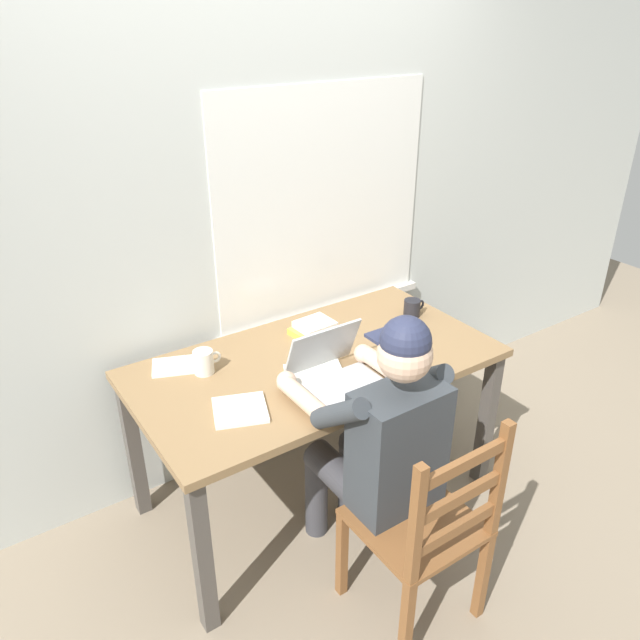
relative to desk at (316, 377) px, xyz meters
The scene contains 13 objects.
ground_plane 0.67m from the desk, ahead, with size 8.00×8.00×0.00m, color gray.
back_wall 0.80m from the desk, 89.16° to the left, with size 6.00×0.08×2.60m.
desk is the anchor object (origin of this frame).
seated_person 0.49m from the desk, 94.69° to the right, with size 0.50×0.60×1.22m.
wooden_chair 0.80m from the desk, 93.00° to the right, with size 0.42×0.42×0.92m.
laptop 0.24m from the desk, 99.42° to the right, with size 0.33×0.31×0.22m.
computer_mouse 0.34m from the desk, 51.47° to the right, with size 0.06×0.10×0.03m, color #ADAFB2.
coffee_mug_white 0.49m from the desk, 158.11° to the left, with size 0.12×0.08×0.10m.
coffee_mug_dark 0.65m from the desk, ahead, with size 0.12×0.08×0.09m.
book_stack_main 0.27m from the desk, 59.64° to the left, with size 0.20×0.16×0.06m.
paper_pile_near_laptop 0.16m from the desk, 125.85° to the right, with size 0.24×0.18×0.02m, color silver.
paper_pile_back_corner 0.59m from the desk, 151.35° to the left, with size 0.22×0.15×0.01m, color white.
paper_pile_side 0.48m from the desk, 160.88° to the right, with size 0.20×0.19×0.02m, color white.
Camera 1 is at (-1.27, -1.91, 2.13)m, focal length 34.64 mm.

